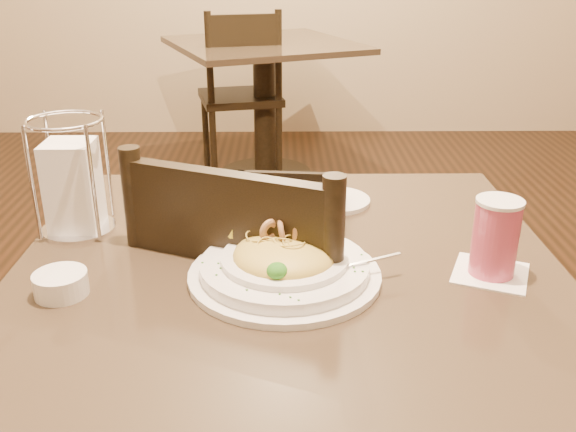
{
  "coord_description": "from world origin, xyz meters",
  "views": [
    {
      "loc": [
        -0.01,
        -0.93,
        1.24
      ],
      "look_at": [
        0.0,
        0.02,
        0.83
      ],
      "focal_mm": 40.0,
      "sensor_mm": 36.0,
      "label": 1
    }
  ],
  "objects_px": {
    "butter_ramekin": "(61,284)",
    "dining_chair_near": "(264,349)",
    "side_plate": "(335,200)",
    "pasta_bowl": "(284,263)",
    "background_table": "(264,87)",
    "napkin_caddy": "(73,184)",
    "bread_basket": "(287,205)",
    "main_table": "(288,385)",
    "dining_chair_far": "(241,91)",
    "drink_glass": "(495,238)"
  },
  "relations": [
    {
      "from": "dining_chair_near",
      "to": "dining_chair_far",
      "type": "height_order",
      "value": "same"
    },
    {
      "from": "main_table",
      "to": "napkin_caddy",
      "type": "bearing_deg",
      "value": 159.05
    },
    {
      "from": "background_table",
      "to": "dining_chair_near",
      "type": "height_order",
      "value": "dining_chair_near"
    },
    {
      "from": "drink_glass",
      "to": "side_plate",
      "type": "distance_m",
      "value": 0.39
    },
    {
      "from": "background_table",
      "to": "dining_chair_near",
      "type": "xyz_separation_m",
      "value": [
        0.05,
        -2.42,
        -0.02
      ]
    },
    {
      "from": "pasta_bowl",
      "to": "bread_basket",
      "type": "height_order",
      "value": "pasta_bowl"
    },
    {
      "from": "side_plate",
      "to": "bread_basket",
      "type": "bearing_deg",
      "value": -145.52
    },
    {
      "from": "dining_chair_far",
      "to": "butter_ramekin",
      "type": "xyz_separation_m",
      "value": [
        -0.12,
        -2.63,
        0.27
      ]
    },
    {
      "from": "dining_chair_far",
      "to": "bread_basket",
      "type": "xyz_separation_m",
      "value": [
        0.23,
        -2.33,
        0.28
      ]
    },
    {
      "from": "background_table",
      "to": "pasta_bowl",
      "type": "height_order",
      "value": "pasta_bowl"
    },
    {
      "from": "bread_basket",
      "to": "drink_glass",
      "type": "bearing_deg",
      "value": -36.86
    },
    {
      "from": "side_plate",
      "to": "main_table",
      "type": "bearing_deg",
      "value": -109.66
    },
    {
      "from": "drink_glass",
      "to": "pasta_bowl",
      "type": "bearing_deg",
      "value": -178.32
    },
    {
      "from": "background_table",
      "to": "main_table",
      "type": "bearing_deg",
      "value": -87.75
    },
    {
      "from": "butter_ramekin",
      "to": "dining_chair_near",
      "type": "bearing_deg",
      "value": 37.33
    },
    {
      "from": "pasta_bowl",
      "to": "bread_basket",
      "type": "relative_size",
      "value": 1.43
    },
    {
      "from": "background_table",
      "to": "napkin_caddy",
      "type": "relative_size",
      "value": 5.54
    },
    {
      "from": "side_plate",
      "to": "pasta_bowl",
      "type": "bearing_deg",
      "value": -108.31
    },
    {
      "from": "bread_basket",
      "to": "side_plate",
      "type": "height_order",
      "value": "bread_basket"
    },
    {
      "from": "pasta_bowl",
      "to": "side_plate",
      "type": "distance_m",
      "value": 0.34
    },
    {
      "from": "dining_chair_far",
      "to": "side_plate",
      "type": "distance_m",
      "value": 2.3
    },
    {
      "from": "main_table",
      "to": "bread_basket",
      "type": "height_order",
      "value": "bread_basket"
    },
    {
      "from": "dining_chair_near",
      "to": "napkin_caddy",
      "type": "xyz_separation_m",
      "value": [
        -0.34,
        0.01,
        0.35
      ]
    },
    {
      "from": "background_table",
      "to": "bread_basket",
      "type": "relative_size",
      "value": 5.03
    },
    {
      "from": "main_table",
      "to": "drink_glass",
      "type": "distance_m",
      "value": 0.44
    },
    {
      "from": "drink_glass",
      "to": "napkin_caddy",
      "type": "height_order",
      "value": "napkin_caddy"
    },
    {
      "from": "bread_basket",
      "to": "butter_ramekin",
      "type": "relative_size",
      "value": 2.91
    },
    {
      "from": "dining_chair_near",
      "to": "drink_glass",
      "type": "distance_m",
      "value": 0.52
    },
    {
      "from": "dining_chair_far",
      "to": "napkin_caddy",
      "type": "height_order",
      "value": "napkin_caddy"
    },
    {
      "from": "pasta_bowl",
      "to": "butter_ramekin",
      "type": "xyz_separation_m",
      "value": [
        -0.33,
        -0.05,
        -0.01
      ]
    },
    {
      "from": "main_table",
      "to": "drink_glass",
      "type": "relative_size",
      "value": 6.11
    },
    {
      "from": "main_table",
      "to": "dining_chair_near",
      "type": "bearing_deg",
      "value": 108.71
    },
    {
      "from": "background_table",
      "to": "pasta_bowl",
      "type": "xyz_separation_m",
      "value": [
        0.09,
        -2.6,
        0.27
      ]
    },
    {
      "from": "background_table",
      "to": "pasta_bowl",
      "type": "distance_m",
      "value": 2.61
    },
    {
      "from": "bread_basket",
      "to": "dining_chair_near",
      "type": "bearing_deg",
      "value": -123.25
    },
    {
      "from": "dining_chair_far",
      "to": "napkin_caddy",
      "type": "bearing_deg",
      "value": 73.37
    },
    {
      "from": "main_table",
      "to": "drink_glass",
      "type": "bearing_deg",
      "value": -5.72
    },
    {
      "from": "bread_basket",
      "to": "side_plate",
      "type": "relative_size",
      "value": 1.65
    },
    {
      "from": "main_table",
      "to": "butter_ramekin",
      "type": "height_order",
      "value": "butter_ramekin"
    },
    {
      "from": "dining_chair_far",
      "to": "drink_glass",
      "type": "height_order",
      "value": "dining_chair_far"
    },
    {
      "from": "background_table",
      "to": "dining_chair_far",
      "type": "relative_size",
      "value": 1.26
    },
    {
      "from": "napkin_caddy",
      "to": "side_plate",
      "type": "bearing_deg",
      "value": 15.01
    },
    {
      "from": "main_table",
      "to": "drink_glass",
      "type": "xyz_separation_m",
      "value": [
        0.32,
        -0.03,
        0.3
      ]
    },
    {
      "from": "dining_chair_far",
      "to": "butter_ramekin",
      "type": "relative_size",
      "value": 11.59
    },
    {
      "from": "main_table",
      "to": "napkin_caddy",
      "type": "height_order",
      "value": "napkin_caddy"
    },
    {
      "from": "background_table",
      "to": "dining_chair_far",
      "type": "bearing_deg",
      "value": -174.56
    },
    {
      "from": "napkin_caddy",
      "to": "dining_chair_near",
      "type": "bearing_deg",
      "value": -1.69
    },
    {
      "from": "background_table",
      "to": "butter_ramekin",
      "type": "relative_size",
      "value": 14.66
    },
    {
      "from": "pasta_bowl",
      "to": "napkin_caddy",
      "type": "relative_size",
      "value": 1.58
    },
    {
      "from": "bread_basket",
      "to": "napkin_caddy",
      "type": "height_order",
      "value": "napkin_caddy"
    }
  ]
}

